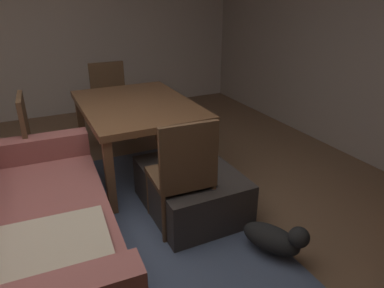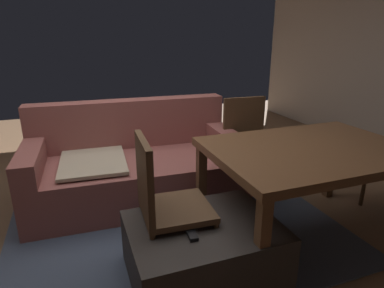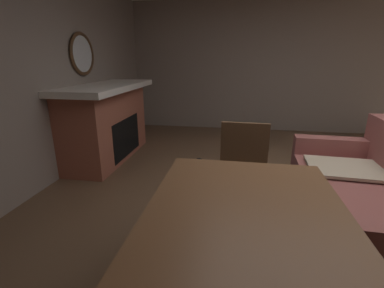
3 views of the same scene
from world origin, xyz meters
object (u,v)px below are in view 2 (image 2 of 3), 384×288
object	(u,v)px
dining_chair_north	(248,139)
dining_chair_west	(163,198)
couch	(135,166)
ottoman_coffee_table	(203,250)
dining_table	(310,157)
potted_plant	(247,118)
tv_remote	(191,233)

from	to	relation	value
dining_chair_north	dining_chair_west	size ratio (longest dim) A/B	1.00
dining_chair_north	couch	bearing A→B (deg)	169.15
ottoman_coffee_table	dining_chair_west	xyz separation A→B (m)	(-0.22, 0.16, 0.33)
dining_table	ottoman_coffee_table	bearing A→B (deg)	-170.25
potted_plant	tv_remote	bearing A→B (deg)	-125.49
dining_chair_north	dining_chair_west	xyz separation A→B (m)	(-1.13, -0.91, 0.00)
couch	tv_remote	xyz separation A→B (m)	(0.07, -1.36, 0.08)
dining_chair_north	potted_plant	bearing A→B (deg)	60.64
potted_plant	dining_chair_north	bearing A→B (deg)	-119.36
dining_table	potted_plant	distance (m)	2.45
tv_remote	potted_plant	bearing A→B (deg)	58.62
potted_plant	dining_table	bearing A→B (deg)	-108.83
ottoman_coffee_table	tv_remote	size ratio (longest dim) A/B	5.89
dining_chair_west	potted_plant	distance (m)	2.99
couch	dining_table	world-z (taller)	couch
ottoman_coffee_table	dining_table	world-z (taller)	dining_table
couch	dining_chair_west	world-z (taller)	dining_chair_west
tv_remote	potted_plant	size ratio (longest dim) A/B	0.26
dining_table	tv_remote	bearing A→B (deg)	-167.30
dining_chair_north	potted_plant	size ratio (longest dim) A/B	1.52
dining_chair_west	potted_plant	size ratio (longest dim) A/B	1.52
dining_table	dining_chair_north	bearing A→B (deg)	89.68
tv_remote	dining_chair_west	size ratio (longest dim) A/B	0.17
dining_chair_north	tv_remote	bearing A→B (deg)	-131.83
couch	ottoman_coffee_table	distance (m)	1.30
couch	dining_table	bearing A→B (deg)	-45.81
tv_remote	dining_table	bearing A→B (deg)	16.80
ottoman_coffee_table	tv_remote	world-z (taller)	tv_remote
dining_table	potted_plant	size ratio (longest dim) A/B	2.40
couch	dining_chair_north	distance (m)	1.14
dining_table	dining_chair_north	distance (m)	0.93
ottoman_coffee_table	tv_remote	distance (m)	0.24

